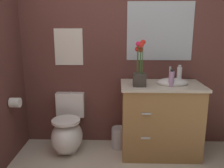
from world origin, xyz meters
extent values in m
cube|color=brown|center=(0.20, 1.62, 1.25)|extent=(4.10, 0.05, 2.50)
ellipsoid|color=white|center=(-0.72, 1.28, 0.20)|extent=(0.38, 0.48, 0.40)
cube|color=white|center=(-0.72, 1.33, 0.09)|extent=(0.22, 0.26, 0.18)
cube|color=white|center=(-0.72, 1.56, 0.52)|extent=(0.36, 0.13, 0.32)
cylinder|color=white|center=(-0.72, 1.26, 0.42)|extent=(0.34, 0.34, 0.03)
cylinder|color=#B7B7BC|center=(-0.72, 1.56, 0.68)|extent=(0.04, 0.04, 0.02)
cube|color=#9E7242|center=(0.40, 1.30, 0.42)|extent=(0.90, 0.52, 0.83)
cube|color=beige|center=(0.40, 1.30, 0.85)|extent=(0.94, 0.56, 0.03)
ellipsoid|color=white|center=(0.52, 1.30, 0.88)|extent=(0.36, 0.26, 0.10)
cylinder|color=#B7B7BC|center=(0.52, 1.46, 0.95)|extent=(0.02, 0.02, 0.18)
cube|color=#B7B7BC|center=(0.20, 1.03, 0.60)|extent=(0.10, 0.02, 0.02)
cube|color=#B7B7BC|center=(0.20, 1.03, 0.32)|extent=(0.10, 0.02, 0.02)
cube|color=#38332D|center=(0.13, 1.20, 0.93)|extent=(0.14, 0.14, 0.14)
cylinder|color=#386B2D|center=(0.16, 1.20, 1.17)|extent=(0.01, 0.01, 0.34)
sphere|color=red|center=(0.16, 1.20, 1.34)|extent=(0.06, 0.06, 0.06)
cylinder|color=#386B2D|center=(0.14, 1.23, 1.13)|extent=(0.01, 0.01, 0.26)
sphere|color=red|center=(0.14, 1.23, 1.26)|extent=(0.06, 0.06, 0.06)
cylinder|color=#386B2D|center=(0.11, 1.22, 1.14)|extent=(0.01, 0.01, 0.27)
sphere|color=red|center=(0.11, 1.22, 1.27)|extent=(0.06, 0.06, 0.06)
cylinder|color=#386B2D|center=(0.11, 1.18, 1.16)|extent=(0.01, 0.01, 0.32)
sphere|color=#E01E51|center=(0.11, 1.18, 1.33)|extent=(0.06, 0.06, 0.06)
cylinder|color=#386B2D|center=(0.14, 1.16, 1.16)|extent=(0.01, 0.01, 0.32)
sphere|color=red|center=(0.14, 1.16, 1.32)|extent=(0.06, 0.06, 0.06)
cylinder|color=white|center=(0.63, 1.43, 0.95)|extent=(0.06, 0.06, 0.18)
cylinder|color=#B7B7BC|center=(0.63, 1.43, 1.05)|extent=(0.03, 0.03, 0.02)
cylinder|color=#B28CBF|center=(0.48, 1.19, 0.95)|extent=(0.06, 0.06, 0.17)
cylinder|color=black|center=(0.48, 1.19, 1.04)|extent=(0.03, 0.03, 0.02)
cylinder|color=#B7B7BC|center=(-0.09, 1.40, 0.13)|extent=(0.18, 0.18, 0.26)
torus|color=#B7B7BC|center=(-0.09, 1.40, 0.27)|extent=(0.18, 0.18, 0.01)
cube|color=silver|center=(-0.72, 1.59, 1.26)|extent=(0.35, 0.01, 0.45)
cube|color=#B2BCC6|center=(0.40, 1.59, 1.45)|extent=(0.80, 0.01, 0.70)
cylinder|color=white|center=(-1.25, 1.13, 0.68)|extent=(0.11, 0.11, 0.11)
camera|label=1|loc=(-0.10, -1.37, 1.49)|focal=37.99mm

